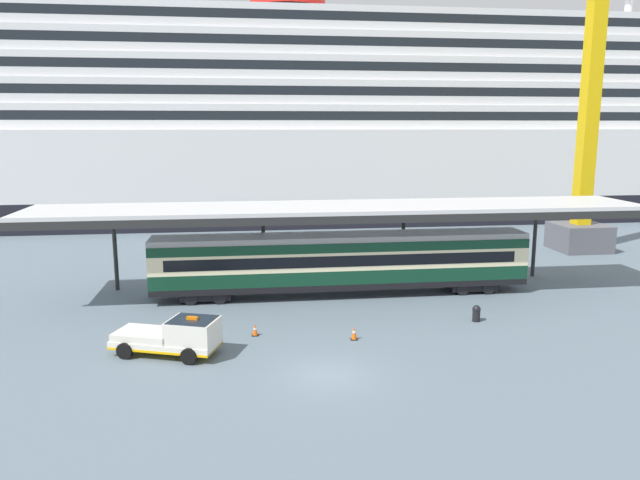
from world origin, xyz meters
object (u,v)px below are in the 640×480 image
cruise_ship (294,127)px  traffic_cone_near (255,330)px  service_truck (175,336)px  dockside_crane (602,45)px  train_carriage (342,261)px  traffic_cone_mid (354,333)px  quay_bollard (476,313)px

cruise_ship → traffic_cone_near: (-6.18, -46.11, -10.68)m
service_truck → dockside_crane: size_ratio=0.10×
service_truck → dockside_crane: dockside_crane is taller
cruise_ship → train_carriage: (-0.27, -38.82, -8.69)m
traffic_cone_mid → quay_bollard: bearing=15.4°
service_truck → traffic_cone_near: service_truck is taller
service_truck → traffic_cone_near: bearing=30.4°
traffic_cone_near → traffic_cone_mid: 5.32m
quay_bollard → dockside_crane: bearing=46.2°
train_carriage → quay_bollard: 9.57m
train_carriage → traffic_cone_near: bearing=-129.1°
traffic_cone_near → quay_bollard: size_ratio=0.69×
cruise_ship → quay_bollard: 46.99m
service_truck → quay_bollard: service_truck is taller
service_truck → traffic_cone_mid: (9.08, 0.99, -0.63)m
traffic_cone_near → dockside_crane: bearing=32.3°
train_carriage → cruise_ship: bearing=89.6°
traffic_cone_mid → dockside_crane: size_ratio=0.01×
cruise_ship → quay_bollard: size_ratio=163.86×
train_carriage → service_truck: train_carriage is taller
cruise_ship → train_carriage: size_ratio=6.38×
dockside_crane → train_carriage: bearing=-154.1°
cruise_ship → service_truck: (-10.11, -48.41, -10.02)m
traffic_cone_mid → service_truck: bearing=-173.8°
service_truck → traffic_cone_mid: bearing=6.2°
dockside_crane → quay_bollard: bearing=-133.8°
traffic_cone_mid → quay_bollard: size_ratio=0.77×
dockside_crane → traffic_cone_near: bearing=-147.7°
cruise_ship → dockside_crane: bearing=-48.1°
cruise_ship → quay_bollard: cruise_ship is taller
service_truck → traffic_cone_near: size_ratio=8.46×
train_carriage → traffic_cone_near: train_carriage is taller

